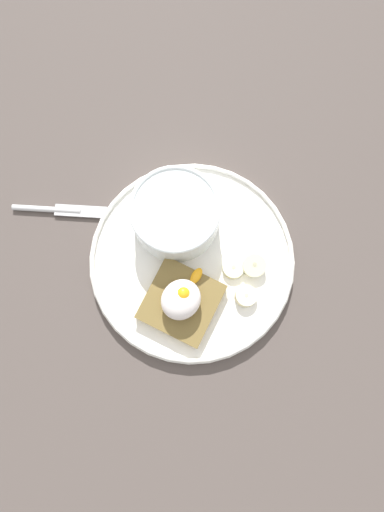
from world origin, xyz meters
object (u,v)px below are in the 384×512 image
(banana_slice_front, at_px, (233,268))
(knife, at_px, (59,210))
(banana_slice_left, at_px, (246,296))
(banana_slice_back, at_px, (254,266))
(oatmeal_bowl, at_px, (176,215))
(toast_slice, at_px, (181,302))
(poached_egg, at_px, (181,299))

(banana_slice_front, xyz_separation_m, knife, (0.07, -0.24, -0.01))
(banana_slice_left, bearing_deg, knife, -80.03)
(banana_slice_back, relative_size, knife, 0.38)
(banana_slice_front, distance_m, banana_slice_left, 0.04)
(oatmeal_bowl, relative_size, knife, 1.00)
(banana_slice_left, height_order, banana_slice_back, banana_slice_back)
(toast_slice, height_order, banana_slice_left, toast_slice)
(oatmeal_bowl, bearing_deg, banana_slice_left, 77.23)
(toast_slice, distance_m, banana_slice_left, 0.08)
(toast_slice, xyz_separation_m, banana_slice_front, (-0.08, 0.03, -0.00))
(banana_slice_left, bearing_deg, poached_egg, -48.95)
(knife, bearing_deg, poached_egg, 88.27)
(banana_slice_front, relative_size, banana_slice_left, 1.04)
(toast_slice, distance_m, banana_slice_back, 0.10)
(oatmeal_bowl, bearing_deg, banana_slice_front, 84.70)
(oatmeal_bowl, relative_size, banana_slice_left, 3.06)
(toast_slice, height_order, poached_egg, poached_egg)
(toast_slice, xyz_separation_m, banana_slice_back, (-0.09, 0.05, -0.00))
(poached_egg, distance_m, banana_slice_back, 0.11)
(poached_egg, xyz_separation_m, banana_slice_back, (-0.09, 0.05, -0.02))
(oatmeal_bowl, xyz_separation_m, banana_slice_front, (0.01, 0.10, -0.02))
(oatmeal_bowl, distance_m, poached_egg, 0.11)
(oatmeal_bowl, height_order, banana_slice_front, oatmeal_bowl)
(oatmeal_bowl, height_order, banana_slice_back, oatmeal_bowl)
(toast_slice, bearing_deg, knife, -92.00)
(banana_slice_front, distance_m, banana_slice_back, 0.03)
(toast_slice, relative_size, banana_slice_left, 2.67)
(oatmeal_bowl, xyz_separation_m, banana_slice_left, (0.03, 0.13, -0.02))
(oatmeal_bowl, relative_size, toast_slice, 1.14)
(toast_slice, relative_size, banana_slice_back, 2.31)
(poached_egg, height_order, knife, poached_egg)
(banana_slice_left, relative_size, knife, 0.33)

